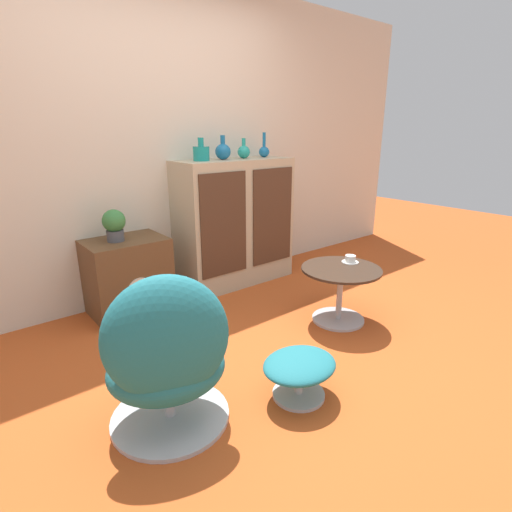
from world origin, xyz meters
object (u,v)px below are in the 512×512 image
coffee_table (340,287)px  vase_leftmost (201,153)px  teacup (350,260)px  potted_plant (114,224)px  egg_chair (167,357)px  vase_inner_right (244,151)px  sideboard (235,223)px  vase_rightmost (264,151)px  vase_inner_left (223,151)px  ottoman (299,368)px  tv_console (128,276)px

coffee_table → vase_leftmost: 1.58m
vase_leftmost → teacup: (0.60, -1.14, -0.77)m
potted_plant → egg_chair: bearing=-102.4°
vase_inner_right → potted_plant: bearing=-179.8°
sideboard → coffee_table: sideboard is taller
vase_inner_right → vase_rightmost: (0.24, -0.00, -0.00)m
vase_inner_left → vase_rightmost: vase_rightmost is taller
ottoman → vase_leftmost: (0.44, 1.64, 1.05)m
vase_inner_right → vase_leftmost: bearing=-180.0°
vase_rightmost → teacup: 1.37m
vase_leftmost → vase_rightmost: (0.69, 0.00, -0.00)m
vase_inner_right → potted_plant: vase_inner_right is taller
vase_leftmost → vase_inner_left: 0.22m
teacup → potted_plant: bearing=140.9°
vase_leftmost → tv_console: bearing=-179.7°
ottoman → vase_inner_right: bearing=61.4°
ottoman → potted_plant: potted_plant is taller
vase_inner_right → coffee_table: bearing=-90.0°
tv_console → egg_chair: egg_chair is taller
sideboard → vase_inner_right: size_ratio=6.57×
egg_chair → vase_inner_right: bearing=42.1°
vase_inner_left → coffee_table: bearing=-79.1°
sideboard → vase_leftmost: (-0.33, 0.00, 0.64)m
sideboard → tv_console: sideboard is taller
vase_inner_right → teacup: bearing=-82.1°
ottoman → tv_console: bearing=99.8°
egg_chair → coffee_table: bearing=8.0°
vase_rightmost → ottoman: bearing=-124.7°
tv_console → coffee_table: bearing=-45.1°
ottoman → vase_inner_right: vase_inner_right is taller
vase_leftmost → vase_rightmost: bearing=0.0°
vase_leftmost → vase_inner_right: (0.45, 0.00, -0.00)m
egg_chair → vase_rightmost: bearing=38.1°
ottoman → potted_plant: (-0.35, 1.63, 0.56)m
egg_chair → teacup: bearing=8.7°
ottoman → coffee_table: bearing=27.2°
egg_chair → potted_plant: (0.31, 1.39, 0.34)m
vase_inner_right → sideboard: bearing=-178.0°
sideboard → ottoman: size_ratio=2.72×
vase_inner_right → teacup: 1.38m
egg_chair → vase_rightmost: (1.78, 1.40, 0.83)m
egg_chair → vase_inner_right: size_ratio=4.71×
potted_plant → teacup: bearing=-39.1°
potted_plant → teacup: potted_plant is taller
vase_leftmost → ottoman: bearing=-105.1°
tv_console → potted_plant: bearing=179.5°
vase_leftmost → potted_plant: (-0.79, -0.00, -0.49)m
egg_chair → coffee_table: 1.56m
vase_leftmost → potted_plant: size_ratio=0.77×
vase_inner_left → vase_rightmost: 0.47m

